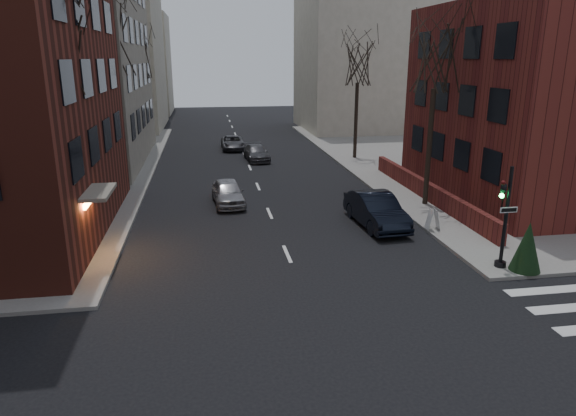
# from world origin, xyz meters

# --- Properties ---
(building_right_brick) EXTENTS (12.00, 14.00, 11.00)m
(building_right_brick) POSITION_xyz_m (16.50, 19.00, 5.50)
(building_right_brick) COLOR maroon
(building_right_brick) RESTS_ON ground
(low_wall_right) EXTENTS (0.35, 16.00, 1.00)m
(low_wall_right) POSITION_xyz_m (9.30, 19.00, 0.65)
(low_wall_right) COLOR maroon
(low_wall_right) RESTS_ON sidewalk_far_right
(building_distant_la) EXTENTS (14.00, 16.00, 18.00)m
(building_distant_la) POSITION_xyz_m (-15.00, 55.00, 9.00)
(building_distant_la) COLOR beige
(building_distant_la) RESTS_ON ground
(building_distant_ra) EXTENTS (14.00, 14.00, 16.00)m
(building_distant_ra) POSITION_xyz_m (15.00, 50.00, 8.00)
(building_distant_ra) COLOR beige
(building_distant_ra) RESTS_ON ground
(building_distant_lb) EXTENTS (10.00, 12.00, 14.00)m
(building_distant_lb) POSITION_xyz_m (-13.00, 72.00, 7.00)
(building_distant_lb) COLOR beige
(building_distant_lb) RESTS_ON ground
(traffic_signal) EXTENTS (0.76, 0.44, 4.00)m
(traffic_signal) POSITION_xyz_m (7.94, 8.99, 1.91)
(traffic_signal) COLOR black
(traffic_signal) RESTS_ON sidewalk_far_right
(tree_left_a) EXTENTS (4.18, 4.18, 10.26)m
(tree_left_a) POSITION_xyz_m (-8.80, 14.00, 8.47)
(tree_left_a) COLOR #2D231C
(tree_left_a) RESTS_ON sidewalk_far_left
(tree_left_b) EXTENTS (4.40, 4.40, 10.80)m
(tree_left_b) POSITION_xyz_m (-8.80, 26.00, 8.91)
(tree_left_b) COLOR #2D231C
(tree_left_b) RESTS_ON sidewalk_far_left
(tree_left_c) EXTENTS (3.96, 3.96, 9.72)m
(tree_left_c) POSITION_xyz_m (-8.80, 40.00, 8.03)
(tree_left_c) COLOR #2D231C
(tree_left_c) RESTS_ON sidewalk_far_left
(tree_right_a) EXTENTS (3.96, 3.96, 9.72)m
(tree_right_a) POSITION_xyz_m (8.80, 18.00, 8.03)
(tree_right_a) COLOR #2D231C
(tree_right_a) RESTS_ON sidewalk_far_right
(tree_right_b) EXTENTS (3.74, 3.74, 9.18)m
(tree_right_b) POSITION_xyz_m (8.80, 32.00, 7.59)
(tree_right_b) COLOR #2D231C
(tree_right_b) RESTS_ON sidewalk_far_right
(streetlamp_near) EXTENTS (0.36, 0.36, 6.28)m
(streetlamp_near) POSITION_xyz_m (-8.20, 22.00, 4.24)
(streetlamp_near) COLOR black
(streetlamp_near) RESTS_ON sidewalk_far_left
(streetlamp_far) EXTENTS (0.36, 0.36, 6.28)m
(streetlamp_far) POSITION_xyz_m (-8.20, 42.00, 4.24)
(streetlamp_far) COLOR black
(streetlamp_far) RESTS_ON sidewalk_far_left
(parked_sedan) EXTENTS (2.07, 5.07, 1.63)m
(parked_sedan) POSITION_xyz_m (4.93, 15.05, 0.82)
(parked_sedan) COLOR black
(parked_sedan) RESTS_ON ground
(car_lane_silver) EXTENTS (1.93, 4.22, 1.40)m
(car_lane_silver) POSITION_xyz_m (-2.10, 20.13, 0.70)
(car_lane_silver) COLOR gray
(car_lane_silver) RESTS_ON ground
(car_lane_gray) EXTENTS (2.05, 4.34, 1.22)m
(car_lane_gray) POSITION_xyz_m (0.80, 32.72, 0.61)
(car_lane_gray) COLOR #39393E
(car_lane_gray) RESTS_ON ground
(car_lane_far) EXTENTS (2.06, 4.39, 1.22)m
(car_lane_far) POSITION_xyz_m (-0.80, 38.20, 0.61)
(car_lane_far) COLOR #3B3B40
(car_lane_far) RESTS_ON ground
(sandwich_board) EXTENTS (0.51, 0.66, 0.98)m
(sandwich_board) POSITION_xyz_m (7.30, 13.70, 0.64)
(sandwich_board) COLOR silver
(sandwich_board) RESTS_ON sidewalk_far_right
(evergreen_shrub) EXTENTS (1.20, 1.20, 1.94)m
(evergreen_shrub) POSITION_xyz_m (8.72, 8.50, 1.12)
(evergreen_shrub) COLOR #173216
(evergreen_shrub) RESTS_ON sidewalk_far_right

